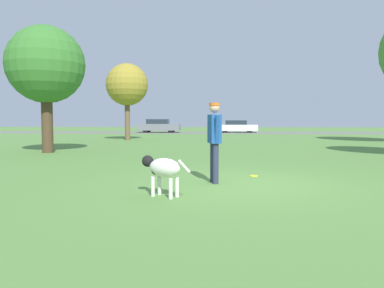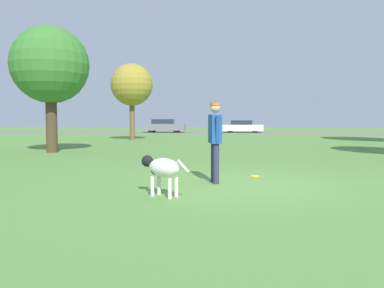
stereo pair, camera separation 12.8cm
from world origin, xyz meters
name	(u,v)px [view 1 (the left image)]	position (x,y,z in m)	size (l,w,h in m)	color
ground_plane	(238,184)	(0.00, 0.00, 0.00)	(120.00, 120.00, 0.00)	#56843D
far_road_strip	(220,133)	(0.00, 31.21, 0.01)	(120.00, 6.00, 0.01)	slate
person	(214,135)	(-0.51, 0.11, 1.05)	(0.31, 0.73, 1.74)	#2D334C
dog	(162,168)	(-1.43, -1.40, 0.51)	(0.99, 0.67, 0.73)	silver
frisbee	(254,176)	(0.45, 1.12, 0.01)	(0.21, 0.21, 0.02)	yellow
tree_far_left	(127,85)	(-6.39, 16.79, 3.68)	(2.80, 2.80, 5.11)	brown
tree_near_left	(46,65)	(-7.48, 7.15, 3.61)	(3.18, 3.18, 5.24)	#4C3826
parked_car_grey	(159,126)	(-6.47, 31.32, 0.70)	(4.39, 1.73, 1.42)	slate
parked_car_white	(237,127)	(1.76, 31.57, 0.64)	(4.27, 1.85, 1.30)	white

